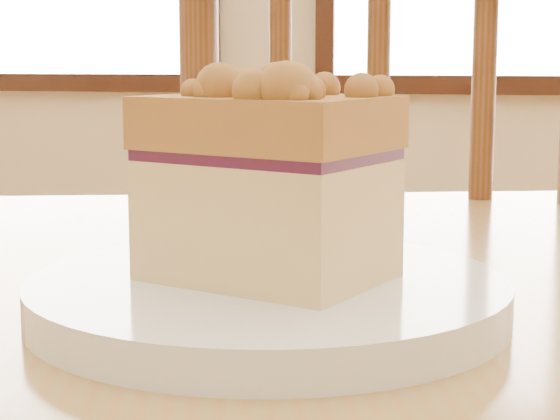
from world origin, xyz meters
The scene contains 3 objects.
cafe_chair_main centered at (0.07, 0.88, 0.52)m, with size 0.54×0.54×1.03m.
plate centered at (0.04, 0.26, 0.76)m, with size 0.25×0.25×0.02m.
cake_slice centered at (0.04, 0.26, 0.82)m, with size 0.14×0.12×0.11m.
Camera 1 is at (0.14, -0.21, 0.88)m, focal length 62.00 mm.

